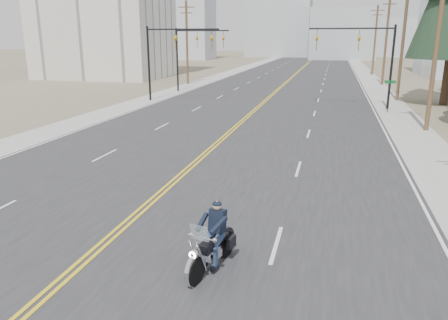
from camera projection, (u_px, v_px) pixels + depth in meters
name	position (u px, v px, depth m)	size (l,w,h in m)	color
ground_plane	(45.00, 297.00, 10.36)	(400.00, 400.00, 0.00)	#776D56
road	(297.00, 73.00, 75.77)	(20.00, 200.00, 0.01)	#303033
sidewalk_left	(232.00, 72.00, 78.44)	(3.00, 200.00, 0.01)	#A5A5A0
sidewalk_right	(366.00, 75.00, 73.09)	(3.00, 200.00, 0.01)	#A5A5A0
traffic_mast_left	(168.00, 49.00, 41.01)	(7.10, 0.26, 7.00)	black
traffic_mast_right	(368.00, 50.00, 36.84)	(7.10, 0.26, 7.00)	black
traffic_mast_far	(191.00, 48.00, 48.58)	(6.10, 0.26, 7.00)	black
street_sign	(390.00, 91.00, 35.39)	(0.90, 0.06, 2.62)	black
utility_pole_b	(438.00, 37.00, 27.33)	(2.20, 0.30, 11.50)	brown
utility_pole_c	(403.00, 40.00, 41.41)	(2.20, 0.30, 11.00)	brown
utility_pole_d	(386.00, 37.00, 55.36)	(2.20, 0.30, 11.50)	brown
utility_pole_e	(375.00, 39.00, 71.32)	(2.20, 0.30, 11.00)	brown
utility_pole_left	(187.00, 41.00, 56.63)	(2.20, 0.30, 10.50)	brown
haze_bldg_a	(187.00, 19.00, 122.97)	(14.00, 12.00, 22.00)	#B7BCC6
haze_bldg_b	(343.00, 34.00, 123.41)	(18.00, 14.00, 14.00)	#ADB2B7
haze_bldg_d	(279.00, 15.00, 140.45)	(20.00, 15.00, 26.00)	#ADB2B7
haze_bldg_e	(395.00, 38.00, 143.10)	(14.00, 14.00, 12.00)	#B7BCC6
haze_bldg_f	(158.00, 31.00, 141.28)	(12.00, 12.00, 16.00)	#ADB2B7
motorcyclist	(211.00, 238.00, 11.34)	(1.00, 2.34, 1.83)	black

